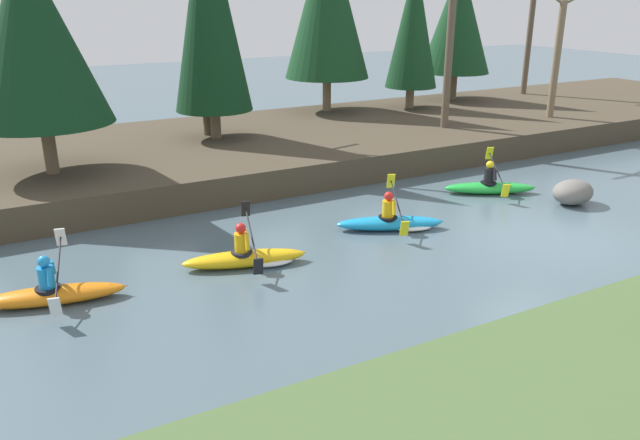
# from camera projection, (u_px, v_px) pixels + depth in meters

# --- Properties ---
(ground_plane) EXTENTS (90.00, 90.00, 0.00)m
(ground_plane) POSITION_uv_depth(u_px,v_px,m) (539.00, 237.00, 15.33)
(ground_plane) COLOR #4C606B
(riverbank_far) EXTENTS (44.00, 9.17, 0.89)m
(riverbank_far) POSITION_uv_depth(u_px,v_px,m) (332.00, 138.00, 23.72)
(riverbank_far) COLOR #473D2D
(riverbank_far) RESTS_ON ground
(conifer_tree_far_left) EXTENTS (3.72, 3.72, 6.12)m
(conifer_tree_far_left) POSITION_uv_depth(u_px,v_px,m) (32.00, 34.00, 16.27)
(conifer_tree_far_left) COLOR brown
(conifer_tree_far_left) RESTS_ON riverbank_far
(conifer_tree_left) EXTENTS (2.63, 2.63, 7.87)m
(conifer_tree_left) POSITION_uv_depth(u_px,v_px,m) (209.00, 5.00, 20.30)
(conifer_tree_left) COLOR brown
(conifer_tree_left) RESTS_ON riverbank_far
(conifer_tree_mid_left) EXTENTS (3.53, 3.53, 7.61)m
(conifer_tree_mid_left) POSITION_uv_depth(u_px,v_px,m) (327.00, 0.00, 25.30)
(conifer_tree_mid_left) COLOR #7A664C
(conifer_tree_mid_left) RESTS_ON riverbank_far
(conifer_tree_centre) EXTENTS (2.23, 2.23, 6.17)m
(conifer_tree_centre) POSITION_uv_depth(u_px,v_px,m) (413.00, 24.00, 26.28)
(conifer_tree_centre) COLOR #7A664C
(conifer_tree_centre) RESTS_ON riverbank_far
(conifer_tree_mid_right) EXTENTS (3.20, 3.20, 6.16)m
(conifer_tree_mid_right) POSITION_uv_depth(u_px,v_px,m) (458.00, 18.00, 28.45)
(conifer_tree_mid_right) COLOR brown
(conifer_tree_mid_right) RESTS_ON riverbank_far
(bare_tree_upstream) EXTENTS (3.41, 3.37, 6.18)m
(bare_tree_upstream) POSITION_uv_depth(u_px,v_px,m) (203.00, 51.00, 21.36)
(bare_tree_upstream) COLOR brown
(bare_tree_upstream) RESTS_ON riverbank_far
(bare_tree_mid_upstream) EXTENTS (4.03, 3.98, 7.35)m
(bare_tree_mid_upstream) POSITION_uv_depth(u_px,v_px,m) (450.00, 32.00, 22.43)
(bare_tree_mid_upstream) COLOR brown
(bare_tree_mid_upstream) RESTS_ON riverbank_far
(bare_tree_mid_downstream) EXTENTS (3.32, 3.28, 6.00)m
(bare_tree_mid_downstream) POSITION_uv_depth(u_px,v_px,m) (558.00, 45.00, 24.57)
(bare_tree_mid_downstream) COLOR #7A664C
(bare_tree_mid_downstream) RESTS_ON riverbank_far
(bare_tree_downstream) EXTENTS (4.07, 4.02, 7.42)m
(bare_tree_downstream) POSITION_uv_depth(u_px,v_px,m) (530.00, 21.00, 30.22)
(bare_tree_downstream) COLOR brown
(bare_tree_downstream) RESTS_ON riverbank_far
(kayaker_lead) EXTENTS (2.67, 1.94, 1.20)m
(kayaker_lead) POSITION_uv_depth(u_px,v_px,m) (491.00, 186.00, 18.62)
(kayaker_lead) COLOR green
(kayaker_lead) RESTS_ON ground
(kayaker_middle) EXTENTS (2.71, 1.96, 1.20)m
(kayaker_middle) POSITION_uv_depth(u_px,v_px,m) (394.00, 222.00, 15.79)
(kayaker_middle) COLOR #1993D6
(kayaker_middle) RESTS_ON ground
(kayaker_trailing) EXTENTS (2.78, 2.04, 1.20)m
(kayaker_trailing) POSITION_uv_depth(u_px,v_px,m) (250.00, 257.00, 13.70)
(kayaker_trailing) COLOR yellow
(kayaker_trailing) RESTS_ON ground
(kayaker_far_back) EXTENTS (2.79, 2.05, 1.20)m
(kayaker_far_back) POSITION_uv_depth(u_px,v_px,m) (53.00, 293.00, 12.01)
(kayaker_far_back) COLOR orange
(kayaker_far_back) RESTS_ON ground
(boulder_midstream) EXTENTS (1.25, 0.97, 0.70)m
(boulder_midstream) POSITION_uv_depth(u_px,v_px,m) (573.00, 192.00, 17.64)
(boulder_midstream) COLOR slate
(boulder_midstream) RESTS_ON ground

